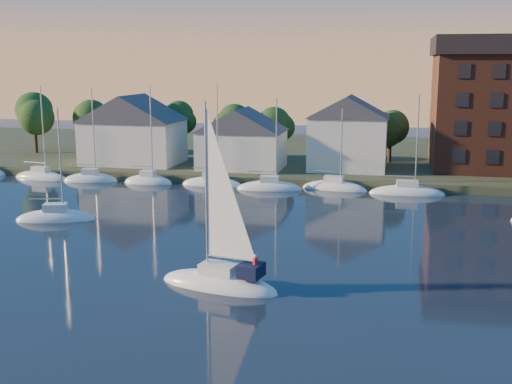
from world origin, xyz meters
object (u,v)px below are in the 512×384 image
(clubhouse_east, at_px, (348,132))
(clubhouse_centre, at_px, (242,138))
(hero_sailboat, at_px, (221,279))
(clubhouse_west, at_px, (133,128))
(drifting_sailboat_left, at_px, (56,219))

(clubhouse_east, bearing_deg, clubhouse_centre, -171.87)
(clubhouse_east, relative_size, hero_sailboat, 0.77)
(clubhouse_west, relative_size, clubhouse_centre, 1.18)
(clubhouse_west, distance_m, drifting_sailboat_left, 30.40)
(clubhouse_centre, height_order, drifting_sailboat_left, drifting_sailboat_left)
(clubhouse_centre, distance_m, drifting_sailboat_left, 31.20)
(clubhouse_west, xyz_separation_m, hero_sailboat, (25.04, -44.29, -5.36))
(clubhouse_west, relative_size, hero_sailboat, 1.00)
(clubhouse_east, height_order, drifting_sailboat_left, clubhouse_east)
(clubhouse_west, bearing_deg, hero_sailboat, -60.52)
(clubhouse_west, relative_size, drifting_sailboat_left, 1.15)
(clubhouse_west, bearing_deg, clubhouse_centre, -3.58)
(clubhouse_east, distance_m, drifting_sailboat_left, 40.28)
(hero_sailboat, bearing_deg, clubhouse_west, -48.48)
(clubhouse_west, distance_m, hero_sailboat, 51.16)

